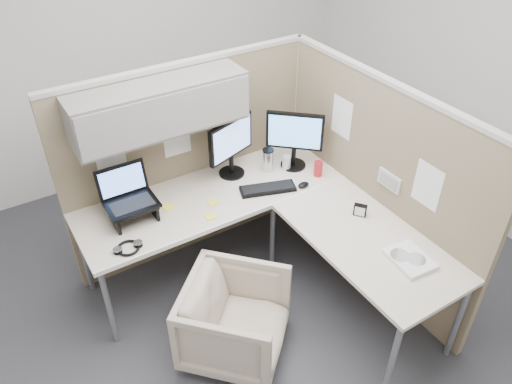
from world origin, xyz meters
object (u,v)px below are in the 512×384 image
desk (268,218)px  monitor_left (231,143)px  office_chair (235,317)px  keyboard (268,189)px

desk → monitor_left: 0.65m
desk → office_chair: size_ratio=3.06×
monitor_left → desk: bearing=-111.7°
desk → monitor_left: (0.03, 0.57, 0.32)m
keyboard → monitor_left: bearing=128.6°
office_chair → keyboard: 0.98m
keyboard → office_chair: bearing=-118.0°
monitor_left → keyboard: (0.12, -0.33, -0.26)m
desk → monitor_left: monitor_left is taller
monitor_left → keyboard: bearing=-88.7°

